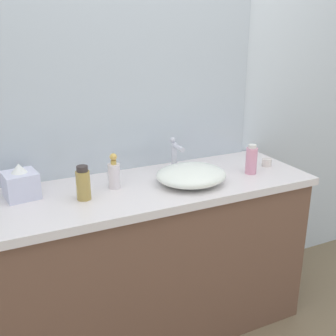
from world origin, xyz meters
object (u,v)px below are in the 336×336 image
object	(u,v)px
perfume_bottle	(251,160)
tissue_box	(21,183)
lotion_bottle	(83,184)
soap_dispenser	(114,174)
candle_jar	(267,162)
sink_basin	(191,175)

from	to	relation	value
perfume_bottle	tissue_box	bearing A→B (deg)	170.90
lotion_bottle	perfume_bottle	world-z (taller)	same
perfume_bottle	tissue_box	size ratio (longest dim) A/B	0.97
soap_dispenser	candle_jar	bearing A→B (deg)	-3.60
tissue_box	perfume_bottle	bearing A→B (deg)	-9.10
perfume_bottle	lotion_bottle	bearing A→B (deg)	177.37
sink_basin	tissue_box	bearing A→B (deg)	167.38
perfume_bottle	candle_jar	distance (m)	0.17
lotion_bottle	tissue_box	bearing A→B (deg)	150.50
lotion_bottle	tissue_box	world-z (taller)	tissue_box
sink_basin	lotion_bottle	distance (m)	0.52
candle_jar	sink_basin	bearing A→B (deg)	-174.19
sink_basin	lotion_bottle	bearing A→B (deg)	176.41
sink_basin	candle_jar	distance (m)	0.50
tissue_box	sink_basin	bearing A→B (deg)	-12.62
lotion_bottle	sink_basin	bearing A→B (deg)	-3.59
soap_dispenser	tissue_box	bearing A→B (deg)	170.74
lotion_bottle	candle_jar	world-z (taller)	lotion_bottle
lotion_bottle	soap_dispenser	bearing A→B (deg)	23.59
perfume_bottle	tissue_box	xyz separation A→B (m)	(-1.11, 0.18, -0.01)
soap_dispenser	perfume_bottle	size ratio (longest dim) A/B	1.10
soap_dispenser	candle_jar	xyz separation A→B (m)	(0.85, -0.05, -0.05)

